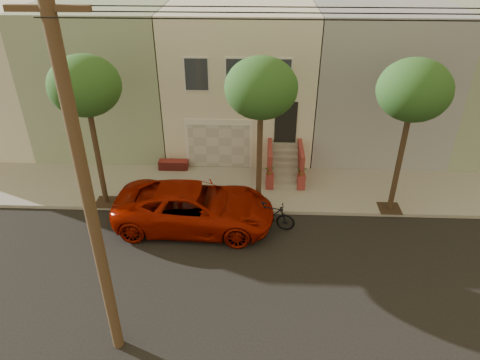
{
  "coord_description": "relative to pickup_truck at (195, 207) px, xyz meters",
  "views": [
    {
      "loc": [
        0.85,
        -11.55,
        10.62
      ],
      "look_at": [
        0.27,
        3.0,
        1.92
      ],
      "focal_mm": 32.95,
      "sensor_mm": 36.0,
      "label": 1
    }
  ],
  "objects": [
    {
      "name": "sidewalk",
      "position": [
        1.5,
        2.71,
        -0.79
      ],
      "size": [
        40.0,
        3.7,
        0.15
      ],
      "primitive_type": "cube",
      "color": "gray",
      "rests_on": "ground"
    },
    {
      "name": "tree_left",
      "position": [
        -4.0,
        1.26,
        4.39
      ],
      "size": [
        2.7,
        2.57,
        6.3
      ],
      "color": "#2D2116",
      "rests_on": "sidewalk"
    },
    {
      "name": "pickup_truck",
      "position": [
        0.0,
        0.0,
        0.0
      ],
      "size": [
        6.32,
        3.1,
        1.73
      ],
      "primitive_type": "imported",
      "rotation": [
        0.0,
        0.0,
        1.53
      ],
      "color": "#911000",
      "rests_on": "ground"
    },
    {
      "name": "house_row",
      "position": [
        1.5,
        8.55,
        2.78
      ],
      "size": [
        33.1,
        11.7,
        7.0
      ],
      "color": "beige",
      "rests_on": "sidewalk"
    },
    {
      "name": "tree_right",
      "position": [
        8.0,
        1.26,
        4.39
      ],
      "size": [
        2.7,
        2.57,
        6.3
      ],
      "color": "#2D2116",
      "rests_on": "sidewalk"
    },
    {
      "name": "tree_mid",
      "position": [
        2.5,
        1.26,
        4.39
      ],
      "size": [
        2.7,
        2.57,
        6.3
      ],
      "color": "#2D2116",
      "rests_on": "sidewalk"
    },
    {
      "name": "ground",
      "position": [
        1.5,
        -2.64,
        -0.86
      ],
      "size": [
        90.0,
        90.0,
        0.0
      ],
      "primitive_type": "plane",
      "color": "black",
      "rests_on": "ground"
    },
    {
      "name": "motorcycle",
      "position": [
        3.0,
        -0.07,
        -0.29
      ],
      "size": [
        1.99,
        0.99,
        1.15
      ],
      "primitive_type": "imported",
      "rotation": [
        0.0,
        0.0,
        1.33
      ],
      "color": "black",
      "rests_on": "ground"
    }
  ]
}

